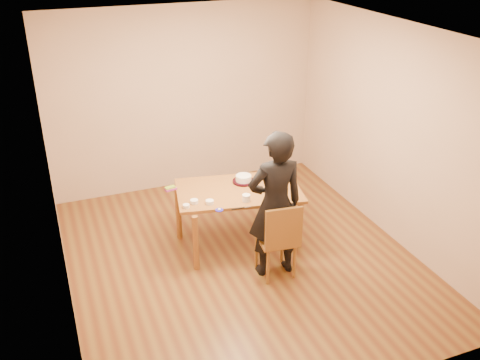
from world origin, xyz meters
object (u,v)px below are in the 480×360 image
object	(u,v)px
dining_table	(239,191)
cake	(244,178)
dining_chair	(276,240)
person	(275,205)
cake_plate	(244,181)

from	to	relation	value
dining_table	cake	distance (m)	0.22
dining_chair	cake	world-z (taller)	cake
dining_chair	person	size ratio (longest dim) A/B	0.22
dining_table	dining_chair	distance (m)	0.84
dining_chair	cake_plate	size ratio (longest dim) A/B	1.39
dining_table	dining_chair	world-z (taller)	dining_table
cake_plate	person	xyz separation A→B (m)	(0.02, -0.89, 0.12)
cake_plate	person	distance (m)	0.90
cake	cake_plate	bearing A→B (deg)	180.00
dining_chair	cake_plate	bearing A→B (deg)	97.46
cake	person	xyz separation A→B (m)	(0.02, -0.89, 0.07)
cake_plate	person	bearing A→B (deg)	-88.87
dining_chair	dining_table	bearing A→B (deg)	107.33
dining_table	person	xyz separation A→B (m)	(0.15, -0.73, 0.14)
cake_plate	cake	bearing A→B (deg)	0.00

